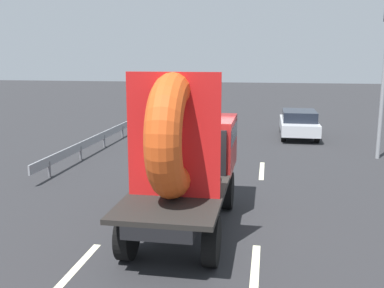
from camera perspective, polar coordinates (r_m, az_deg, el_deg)
ground_plane at (r=11.26m, az=1.17°, el=-9.57°), size 120.00×120.00×0.00m
flatbed_truck at (r=10.42m, az=-0.58°, el=-0.99°), size 2.02×5.38×3.71m
distant_sedan at (r=22.82m, az=13.64°, el=2.67°), size 1.79×4.17×1.36m
guardrail at (r=18.95m, az=-12.70°, el=0.38°), size 0.10×10.18×0.71m
lane_dash_left_near at (r=9.08m, az=-14.76°, el=-15.25°), size 0.16×2.19×0.01m
lane_dash_left_far at (r=16.10m, az=-3.20°, el=-3.15°), size 0.16×2.38×0.01m
lane_dash_right_near at (r=8.75m, az=8.13°, el=-16.05°), size 0.16×2.41×0.01m
lane_dash_right_far at (r=15.96m, az=9.01°, el=-3.41°), size 0.16×2.48×0.01m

